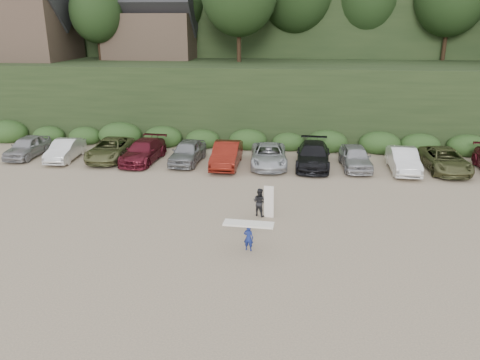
# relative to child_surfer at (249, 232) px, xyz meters

# --- Properties ---
(ground) EXTENTS (120.00, 120.00, 0.00)m
(ground) POSITION_rel_child_surfer_xyz_m (0.28, 2.51, -0.88)
(ground) COLOR tan
(ground) RESTS_ON ground
(hillside_backdrop) EXTENTS (90.00, 41.50, 28.00)m
(hillside_backdrop) POSITION_rel_child_surfer_xyz_m (0.01, 38.44, 10.34)
(hillside_backdrop) COLOR black
(hillside_backdrop) RESTS_ON ground
(parked_cars) EXTENTS (34.49, 5.82, 1.62)m
(parked_cars) POSITION_rel_child_surfer_xyz_m (-0.55, 12.59, -0.12)
(parked_cars) COLOR #98999C
(parked_cars) RESTS_ON ground
(child_surfer) EXTENTS (2.18, 0.72, 1.29)m
(child_surfer) POSITION_rel_child_surfer_xyz_m (0.00, 0.00, 0.00)
(child_surfer) COLOR navy
(child_surfer) RESTS_ON ground
(adult_surfer) EXTENTS (1.19, 0.83, 1.73)m
(adult_surfer) POSITION_rel_child_surfer_xyz_m (0.22, 3.84, -0.13)
(adult_surfer) COLOR black
(adult_surfer) RESTS_ON ground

